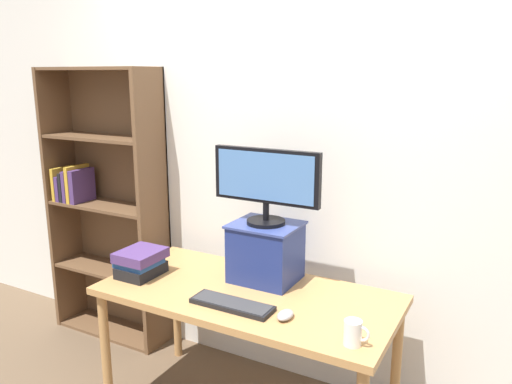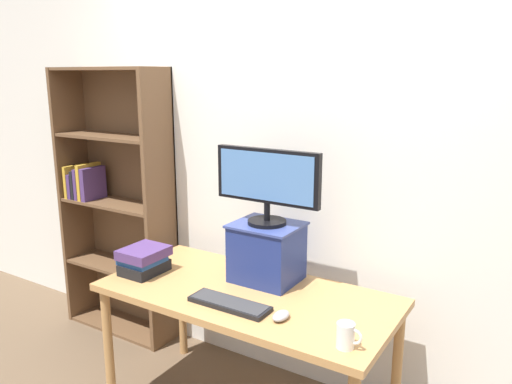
# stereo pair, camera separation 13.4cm
# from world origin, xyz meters

# --- Properties ---
(back_wall) EXTENTS (7.00, 0.08, 2.60)m
(back_wall) POSITION_xyz_m (0.00, 0.52, 1.30)
(back_wall) COLOR silver
(back_wall) RESTS_ON ground_plane
(desk) EXTENTS (1.48, 0.71, 0.72)m
(desk) POSITION_xyz_m (0.00, 0.00, 0.64)
(desk) COLOR #B7844C
(desk) RESTS_ON ground_plane
(bookshelf_unit) EXTENTS (0.85, 0.28, 1.82)m
(bookshelf_unit) POSITION_xyz_m (-1.31, 0.37, 0.92)
(bookshelf_unit) COLOR brown
(bookshelf_unit) RESTS_ON ground_plane
(riser_box) EXTENTS (0.35, 0.30, 0.31)m
(riser_box) POSITION_xyz_m (0.01, 0.18, 0.88)
(riser_box) COLOR navy
(riser_box) RESTS_ON desk
(computer_monitor) EXTENTS (0.58, 0.20, 0.39)m
(computer_monitor) POSITION_xyz_m (0.01, 0.18, 1.25)
(computer_monitor) COLOR black
(computer_monitor) RESTS_ON riser_box
(keyboard) EXTENTS (0.40, 0.13, 0.02)m
(keyboard) POSITION_xyz_m (0.02, -0.18, 0.73)
(keyboard) COLOR black
(keyboard) RESTS_ON desk
(computer_mouse) EXTENTS (0.06, 0.10, 0.04)m
(computer_mouse) POSITION_xyz_m (0.29, -0.17, 0.73)
(computer_mouse) COLOR #99999E
(computer_mouse) RESTS_ON desk
(book_stack) EXTENTS (0.21, 0.24, 0.14)m
(book_stack) POSITION_xyz_m (-0.60, -0.09, 0.79)
(book_stack) COLOR black
(book_stack) RESTS_ON desk
(coffee_mug) EXTENTS (0.11, 0.07, 0.10)m
(coffee_mug) POSITION_xyz_m (0.62, -0.23, 0.77)
(coffee_mug) COLOR white
(coffee_mug) RESTS_ON desk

